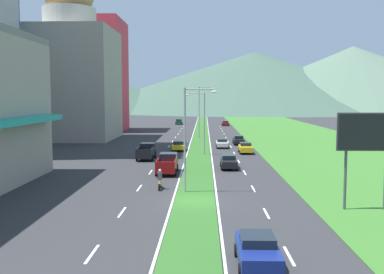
% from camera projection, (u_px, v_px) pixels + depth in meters
% --- Properties ---
extents(ground_plane, '(600.00, 600.00, 0.00)m').
position_uv_depth(ground_plane, '(195.00, 201.00, 34.31)').
color(ground_plane, '#2D2D30').
extents(grass_median, '(3.20, 240.00, 0.06)m').
position_uv_depth(grass_median, '(201.00, 135.00, 94.04)').
color(grass_median, '#2D6023').
rests_on(grass_median, ground_plane).
extents(grass_verge_right, '(24.00, 240.00, 0.06)m').
position_uv_depth(grass_verge_right, '(297.00, 135.00, 93.46)').
color(grass_verge_right, '#387028').
rests_on(grass_verge_right, ground_plane).
extents(lane_dash_left_1, '(0.16, 2.80, 0.01)m').
position_uv_depth(lane_dash_left_1, '(92.00, 254.00, 22.81)').
color(lane_dash_left_1, silver).
rests_on(lane_dash_left_1, ground_plane).
extents(lane_dash_left_2, '(0.16, 2.80, 0.01)m').
position_uv_depth(lane_dash_left_2, '(122.00, 212.00, 31.07)').
color(lane_dash_left_2, silver).
rests_on(lane_dash_left_2, ground_plane).
extents(lane_dash_left_3, '(0.16, 2.80, 0.01)m').
position_uv_depth(lane_dash_left_3, '(139.00, 188.00, 39.33)').
color(lane_dash_left_3, silver).
rests_on(lane_dash_left_3, ground_plane).
extents(lane_dash_left_4, '(0.16, 2.80, 0.01)m').
position_uv_depth(lane_dash_left_4, '(151.00, 172.00, 47.59)').
color(lane_dash_left_4, silver).
rests_on(lane_dash_left_4, ground_plane).
extents(lane_dash_left_5, '(0.16, 2.80, 0.01)m').
position_uv_depth(lane_dash_left_5, '(159.00, 161.00, 55.86)').
color(lane_dash_left_5, silver).
rests_on(lane_dash_left_5, ground_plane).
extents(lane_dash_left_6, '(0.16, 2.80, 0.01)m').
position_uv_depth(lane_dash_left_6, '(164.00, 153.00, 64.12)').
color(lane_dash_left_6, silver).
rests_on(lane_dash_left_6, ground_plane).
extents(lane_dash_left_7, '(0.16, 2.80, 0.01)m').
position_uv_depth(lane_dash_left_7, '(169.00, 146.00, 72.38)').
color(lane_dash_left_7, silver).
rests_on(lane_dash_left_7, ground_plane).
extents(lane_dash_left_8, '(0.16, 2.80, 0.01)m').
position_uv_depth(lane_dash_left_8, '(173.00, 141.00, 80.65)').
color(lane_dash_left_8, silver).
rests_on(lane_dash_left_8, ground_plane).
extents(lane_dash_left_9, '(0.16, 2.80, 0.01)m').
position_uv_depth(lane_dash_left_9, '(176.00, 137.00, 88.91)').
color(lane_dash_left_9, silver).
rests_on(lane_dash_left_9, ground_plane).
extents(lane_dash_left_10, '(0.16, 2.80, 0.01)m').
position_uv_depth(lane_dash_left_10, '(178.00, 134.00, 97.17)').
color(lane_dash_left_10, silver).
rests_on(lane_dash_left_10, ground_plane).
extents(lane_dash_left_11, '(0.16, 2.80, 0.01)m').
position_uv_depth(lane_dash_left_11, '(180.00, 131.00, 105.44)').
color(lane_dash_left_11, silver).
rests_on(lane_dash_left_11, ground_plane).
extents(lane_dash_left_12, '(0.16, 2.80, 0.01)m').
position_uv_depth(lane_dash_left_12, '(182.00, 128.00, 113.70)').
color(lane_dash_left_12, silver).
rests_on(lane_dash_left_12, ground_plane).
extents(lane_dash_left_13, '(0.16, 2.80, 0.01)m').
position_uv_depth(lane_dash_left_13, '(183.00, 126.00, 121.96)').
color(lane_dash_left_13, silver).
rests_on(lane_dash_left_13, ground_plane).
extents(lane_dash_right_1, '(0.16, 2.80, 0.01)m').
position_uv_depth(lane_dash_right_1, '(289.00, 256.00, 22.52)').
color(lane_dash_right_1, silver).
rests_on(lane_dash_right_1, ground_plane).
extents(lane_dash_right_2, '(0.16, 2.80, 0.01)m').
position_uv_depth(lane_dash_right_2, '(266.00, 213.00, 30.78)').
color(lane_dash_right_2, silver).
rests_on(lane_dash_right_2, ground_plane).
extents(lane_dash_right_3, '(0.16, 2.80, 0.01)m').
position_uv_depth(lane_dash_right_3, '(253.00, 189.00, 39.05)').
color(lane_dash_right_3, silver).
rests_on(lane_dash_right_3, ground_plane).
extents(lane_dash_right_4, '(0.16, 2.80, 0.01)m').
position_uv_depth(lane_dash_right_4, '(245.00, 173.00, 47.31)').
color(lane_dash_right_4, silver).
rests_on(lane_dash_right_4, ground_plane).
extents(lane_dash_right_5, '(0.16, 2.80, 0.01)m').
position_uv_depth(lane_dash_right_5, '(239.00, 161.00, 55.57)').
color(lane_dash_right_5, silver).
rests_on(lane_dash_right_5, ground_plane).
extents(lane_dash_right_6, '(0.16, 2.80, 0.01)m').
position_uv_depth(lane_dash_right_6, '(234.00, 153.00, 63.84)').
color(lane_dash_right_6, silver).
rests_on(lane_dash_right_6, ground_plane).
extents(lane_dash_right_7, '(0.16, 2.80, 0.01)m').
position_uv_depth(lane_dash_right_7, '(231.00, 147.00, 72.10)').
color(lane_dash_right_7, silver).
rests_on(lane_dash_right_7, ground_plane).
extents(lane_dash_right_8, '(0.16, 2.80, 0.01)m').
position_uv_depth(lane_dash_right_8, '(228.00, 142.00, 80.36)').
color(lane_dash_right_8, silver).
rests_on(lane_dash_right_8, ground_plane).
extents(lane_dash_right_9, '(0.16, 2.80, 0.01)m').
position_uv_depth(lane_dash_right_9, '(226.00, 137.00, 88.62)').
color(lane_dash_right_9, silver).
rests_on(lane_dash_right_9, ground_plane).
extents(lane_dash_right_10, '(0.16, 2.80, 0.01)m').
position_uv_depth(lane_dash_right_10, '(224.00, 134.00, 96.89)').
color(lane_dash_right_10, silver).
rests_on(lane_dash_right_10, ground_plane).
extents(lane_dash_right_11, '(0.16, 2.80, 0.01)m').
position_uv_depth(lane_dash_right_11, '(223.00, 131.00, 105.15)').
color(lane_dash_right_11, silver).
rests_on(lane_dash_right_11, ground_plane).
extents(lane_dash_right_12, '(0.16, 2.80, 0.01)m').
position_uv_depth(lane_dash_right_12, '(221.00, 129.00, 113.41)').
color(lane_dash_right_12, silver).
rests_on(lane_dash_right_12, ground_plane).
extents(lane_dash_right_13, '(0.16, 2.80, 0.01)m').
position_uv_depth(lane_dash_right_13, '(220.00, 126.00, 121.68)').
color(lane_dash_right_13, silver).
rests_on(lane_dash_right_13, ground_plane).
extents(edge_line_median_left, '(0.16, 240.00, 0.01)m').
position_uv_depth(edge_line_median_left, '(193.00, 135.00, 94.09)').
color(edge_line_median_left, silver).
rests_on(edge_line_median_left, ground_plane).
extents(edge_line_median_right, '(0.16, 240.00, 0.01)m').
position_uv_depth(edge_line_median_right, '(209.00, 135.00, 93.99)').
color(edge_line_median_right, silver).
rests_on(edge_line_median_right, ground_plane).
extents(domed_building, '(16.65, 16.65, 32.59)m').
position_uv_depth(domed_building, '(71.00, 70.00, 84.56)').
color(domed_building, '#9E9384').
rests_on(domed_building, ground_plane).
extents(midrise_colored, '(15.84, 15.84, 26.47)m').
position_uv_depth(midrise_colored, '(90.00, 76.00, 105.43)').
color(midrise_colored, '#D83847').
rests_on(midrise_colored, ground_plane).
extents(hill_far_left, '(201.80, 201.80, 39.38)m').
position_uv_depth(hill_far_left, '(29.00, 78.00, 267.50)').
color(hill_far_left, '#3D5647').
rests_on(hill_far_left, ground_plane).
extents(hill_far_center, '(233.64, 233.64, 37.64)m').
position_uv_depth(hill_far_center, '(254.00, 81.00, 290.78)').
color(hill_far_center, '#3D5647').
rests_on(hill_far_center, ground_plane).
extents(hill_far_right, '(190.63, 190.63, 39.16)m').
position_uv_depth(hill_far_right, '(353.00, 78.00, 270.38)').
color(hill_far_right, '#516B56').
rests_on(hill_far_right, ground_plane).
extents(street_lamp_near, '(2.82, 0.36, 8.93)m').
position_uv_depth(street_lamp_near, '(189.00, 133.00, 37.10)').
color(street_lamp_near, '#99999E').
rests_on(street_lamp_near, ground_plane).
extents(street_lamp_mid, '(2.82, 0.28, 8.79)m').
position_uv_depth(street_lamp_mid, '(202.00, 119.00, 61.68)').
color(street_lamp_mid, '#99999E').
rests_on(street_lamp_mid, ground_plane).
extents(street_lamp_far, '(3.15, 0.45, 10.16)m').
position_uv_depth(street_lamp_far, '(201.00, 109.00, 86.29)').
color(street_lamp_far, '#99999E').
rests_on(street_lamp_far, ground_plane).
extents(billboard_roadside, '(4.27, 0.28, 7.04)m').
position_uv_depth(billboard_roadside, '(367.00, 138.00, 31.16)').
color(billboard_roadside, '#4C4C51').
rests_on(billboard_roadside, ground_plane).
extents(car_0, '(1.94, 4.13, 1.55)m').
position_uv_depth(car_0, '(246.00, 148.00, 63.62)').
color(car_0, yellow).
rests_on(car_0, ground_plane).
extents(car_1, '(1.90, 4.71, 1.51)m').
position_uv_depth(car_1, '(239.00, 140.00, 75.65)').
color(car_1, black).
rests_on(car_1, ground_plane).
extents(car_2, '(1.95, 4.27, 1.56)m').
position_uv_depth(car_2, '(179.00, 122.00, 131.04)').
color(car_2, '#0C5128').
rests_on(car_2, ground_plane).
extents(car_3, '(2.01, 4.51, 1.48)m').
position_uv_depth(car_3, '(179.00, 146.00, 67.00)').
color(car_3, yellow).
rests_on(car_3, ground_plane).
extents(car_4, '(2.03, 4.31, 1.52)m').
position_uv_depth(car_4, '(257.00, 250.00, 21.12)').
color(car_4, navy).
rests_on(car_4, ground_plane).
extents(car_5, '(1.89, 4.53, 1.43)m').
position_uv_depth(car_5, '(222.00, 143.00, 70.69)').
color(car_5, silver).
rests_on(car_5, ground_plane).
extents(car_6, '(1.88, 4.52, 1.55)m').
position_uv_depth(car_6, '(229.00, 162.00, 50.13)').
color(car_6, black).
rests_on(car_6, ground_plane).
extents(car_7, '(1.99, 4.26, 1.35)m').
position_uv_depth(car_7, '(225.00, 123.00, 125.25)').
color(car_7, maroon).
rests_on(car_7, ground_plane).
extents(pickup_truck_0, '(2.18, 5.40, 2.00)m').
position_uv_depth(pickup_truck_0, '(147.00, 152.00, 57.66)').
color(pickup_truck_0, black).
rests_on(pickup_truck_0, ground_plane).
extents(pickup_truck_1, '(2.18, 5.40, 2.00)m').
position_uv_depth(pickup_truck_1, '(167.00, 164.00, 47.07)').
color(pickup_truck_1, maroon).
rests_on(pickup_truck_1, ground_plane).
extents(motorcycle_rider, '(0.36, 2.00, 1.80)m').
position_uv_depth(motorcycle_rider, '(160.00, 181.00, 38.82)').
color(motorcycle_rider, black).
rests_on(motorcycle_rider, ground_plane).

